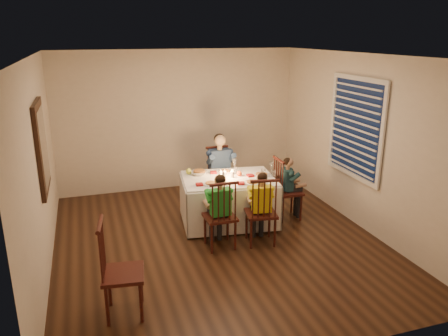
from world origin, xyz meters
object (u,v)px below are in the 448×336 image
object	(u,v)px
child_green	(220,246)
child_teal	(287,217)
dining_table	(228,191)
chair_near_right	(260,242)
serving_bowl	(199,173)
chair_end	(287,217)
chair_adult	(220,204)
adult	(220,204)
chair_near_left	(220,246)
chair_extra	(126,313)
child_yellow	(260,242)

from	to	relation	value
child_green	child_teal	xyz separation A→B (m)	(1.33, 0.63, 0.00)
dining_table	chair_near_right	world-z (taller)	dining_table
child_teal	serving_bowl	size ratio (longest dim) A/B	4.25
chair_end	child_teal	bearing A→B (deg)	0.00
dining_table	chair_adult	world-z (taller)	dining_table
dining_table	adult	world-z (taller)	dining_table
dining_table	chair_end	xyz separation A→B (m)	(0.96, -0.12, -0.53)
dining_table	chair_near_left	size ratio (longest dim) A/B	1.52
chair_near_right	child_teal	world-z (taller)	same
dining_table	child_green	size ratio (longest dim) A/B	1.44
chair_extra	adult	xyz separation A→B (m)	(1.89, 2.65, 0.00)
chair_near_left	child_green	distance (m)	0.00
dining_table	adult	xyz separation A→B (m)	(0.10, 0.76, -0.53)
child_teal	child_green	bearing A→B (deg)	116.01
chair_near_right	child_green	world-z (taller)	child_green
chair_near_right	child_teal	distance (m)	1.02
chair_adult	adult	world-z (taller)	adult
chair_near_left	child_teal	world-z (taller)	same
chair_near_left	adult	world-z (taller)	adult
child_green	child_teal	size ratio (longest dim) A/B	1.06
dining_table	chair_adult	xyz separation A→B (m)	(0.10, 0.76, -0.53)
serving_bowl	chair_end	bearing A→B (deg)	-16.63
chair_end	adult	world-z (taller)	adult
chair_extra	serving_bowl	world-z (taller)	serving_bowl
chair_near_left	chair_end	xyz separation A→B (m)	(1.33, 0.63, 0.00)
serving_bowl	chair_near_right	bearing A→B (deg)	-61.12
child_yellow	serving_bowl	xyz separation A→B (m)	(-0.60, 1.09, 0.77)
dining_table	chair_near_left	bearing A→B (deg)	-109.62
dining_table	chair_end	distance (m)	1.10
chair_extra	child_green	xyz separation A→B (m)	(1.42, 1.15, 0.00)
chair_extra	child_teal	world-z (taller)	chair_extra
chair_adult	chair_near_left	bearing A→B (deg)	-107.67
adult	child_teal	size ratio (longest dim) A/B	1.24
adult	chair_adult	bearing A→B (deg)	0.00
chair_adult	child_teal	world-z (taller)	same
chair_near_right	adult	xyz separation A→B (m)	(-0.11, 1.56, 0.00)
chair_near_right	child_yellow	bearing A→B (deg)	-0.00
chair_end	child_green	bearing A→B (deg)	116.01
adult	chair_near_left	bearing A→B (deg)	-107.67
child_green	child_teal	distance (m)	1.47
child_teal	serving_bowl	world-z (taller)	serving_bowl
child_yellow	chair_adult	bearing A→B (deg)	-76.45
chair_end	child_green	xyz separation A→B (m)	(-1.33, -0.63, 0.00)
chair_extra	dining_table	bearing A→B (deg)	-35.92
dining_table	chair_end	world-z (taller)	dining_table
chair_extra	child_teal	distance (m)	3.27
dining_table	child_teal	bearing A→B (deg)	-0.05
chair_near_right	serving_bowl	size ratio (longest dim) A/B	4.26
adult	child_teal	bearing A→B (deg)	-45.79
chair_adult	chair_near_right	xyz separation A→B (m)	(0.11, -1.56, 0.00)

